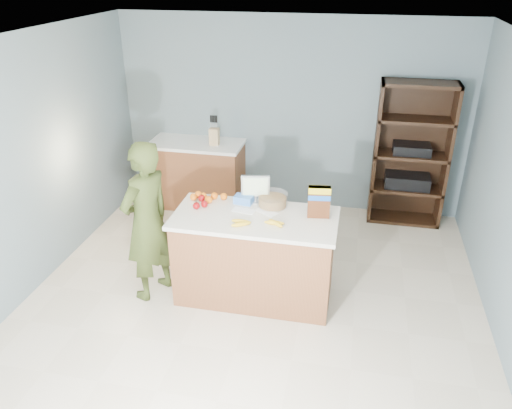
% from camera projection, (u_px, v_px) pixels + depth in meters
% --- Properties ---
extents(floor, '(4.50, 5.00, 0.02)m').
position_uv_depth(floor, '(249.00, 312.00, 4.84)').
color(floor, beige).
rests_on(floor, ground).
extents(walls, '(4.52, 5.02, 2.51)m').
position_uv_depth(walls, '(247.00, 152.00, 4.11)').
color(walls, slate).
rests_on(walls, ground).
extents(counter_peninsula, '(1.56, 0.76, 0.90)m').
position_uv_depth(counter_peninsula, '(255.00, 260.00, 4.92)').
color(counter_peninsula, brown).
rests_on(counter_peninsula, ground).
extents(back_cabinet, '(1.24, 0.62, 0.90)m').
position_uv_depth(back_cabinet, '(198.00, 174.00, 6.79)').
color(back_cabinet, brown).
rests_on(back_cabinet, ground).
extents(shelving_unit, '(0.90, 0.40, 1.80)m').
position_uv_depth(shelving_unit, '(410.00, 156.00, 6.23)').
color(shelving_unit, black).
rests_on(shelving_unit, ground).
extents(person, '(0.59, 0.70, 1.63)m').
position_uv_depth(person, '(147.00, 222.00, 4.78)').
color(person, '#333E18').
rests_on(person, ground).
extents(knife_block, '(0.12, 0.10, 0.31)m').
position_uv_depth(knife_block, '(214.00, 136.00, 6.46)').
color(knife_block, tan).
rests_on(knife_block, back_cabinet).
extents(envelopes, '(0.46, 0.21, 0.00)m').
position_uv_depth(envelopes, '(255.00, 211.00, 4.79)').
color(envelopes, white).
rests_on(envelopes, counter_peninsula).
extents(bananas, '(0.50, 0.22, 0.04)m').
position_uv_depth(bananas, '(258.00, 223.00, 4.54)').
color(bananas, yellow).
rests_on(bananas, counter_peninsula).
extents(apples, '(0.14, 0.25, 0.07)m').
position_uv_depth(apples, '(201.00, 203.00, 4.88)').
color(apples, maroon).
rests_on(apples, counter_peninsula).
extents(oranges, '(0.37, 0.17, 0.07)m').
position_uv_depth(oranges, '(207.00, 197.00, 5.00)').
color(oranges, orange).
rests_on(oranges, counter_peninsula).
extents(blue_carton, '(0.19, 0.14, 0.08)m').
position_uv_depth(blue_carton, '(244.00, 199.00, 4.94)').
color(blue_carton, blue).
rests_on(blue_carton, counter_peninsula).
extents(salad_bowl, '(0.30, 0.30, 0.13)m').
position_uv_depth(salad_bowl, '(272.00, 200.00, 4.88)').
color(salad_bowl, '#267219').
rests_on(salad_bowl, counter_peninsula).
extents(tv, '(0.28, 0.12, 0.28)m').
position_uv_depth(tv, '(255.00, 187.00, 4.91)').
color(tv, silver).
rests_on(tv, counter_peninsula).
extents(cereal_box, '(0.21, 0.10, 0.31)m').
position_uv_depth(cereal_box, '(319.00, 200.00, 4.61)').
color(cereal_box, '#592B14').
rests_on(cereal_box, counter_peninsula).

